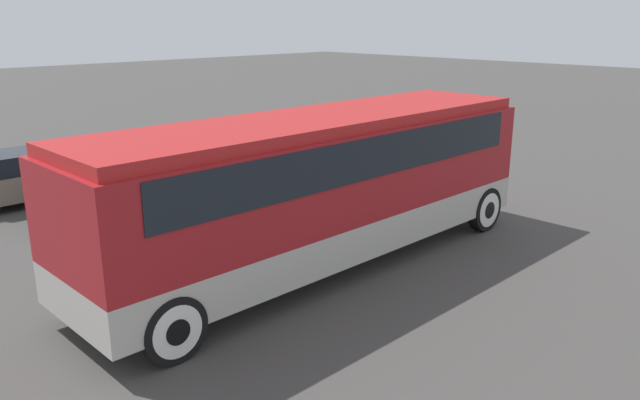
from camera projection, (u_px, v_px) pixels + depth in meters
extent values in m
plane|color=#423F3D|center=(320.00, 265.00, 13.04)|extent=(120.00, 120.00, 0.00)
cube|color=#B7B2A8|center=(320.00, 227.00, 12.81)|extent=(10.48, 2.60, 0.74)
cube|color=maroon|center=(320.00, 169.00, 12.46)|extent=(10.48, 2.60, 1.72)
cube|color=black|center=(320.00, 148.00, 12.34)|extent=(9.22, 2.64, 0.78)
cube|color=#B21E1E|center=(320.00, 121.00, 12.19)|extent=(10.27, 2.39, 0.22)
cube|color=maroon|center=(462.00, 146.00, 15.95)|extent=(0.36, 2.49, 1.97)
cylinder|color=black|center=(484.00, 209.00, 15.02)|extent=(1.07, 0.28, 1.07)
cylinder|color=silver|center=(484.00, 209.00, 15.02)|extent=(0.83, 0.30, 0.83)
cylinder|color=black|center=(484.00, 209.00, 15.02)|extent=(0.41, 0.32, 0.41)
cylinder|color=black|center=(406.00, 190.00, 16.65)|extent=(1.07, 0.28, 1.07)
cylinder|color=silver|center=(406.00, 190.00, 16.65)|extent=(0.83, 0.30, 0.83)
cylinder|color=black|center=(406.00, 190.00, 16.65)|extent=(0.41, 0.32, 0.41)
cylinder|color=black|center=(173.00, 329.00, 9.24)|extent=(1.07, 0.28, 1.07)
cylinder|color=silver|center=(173.00, 329.00, 9.24)|extent=(0.83, 0.30, 0.83)
cylinder|color=black|center=(173.00, 329.00, 9.24)|extent=(0.41, 0.32, 0.41)
cylinder|color=black|center=(100.00, 282.00, 10.86)|extent=(1.07, 0.28, 1.07)
cylinder|color=silver|center=(100.00, 282.00, 10.86)|extent=(0.83, 0.30, 0.83)
cylinder|color=black|center=(100.00, 282.00, 10.86)|extent=(0.41, 0.32, 0.41)
cube|color=black|center=(135.00, 191.00, 16.59)|extent=(4.30, 1.85, 0.59)
cube|color=black|center=(127.00, 172.00, 16.32)|extent=(2.24, 1.66, 0.52)
cylinder|color=black|center=(206.00, 192.00, 17.22)|extent=(0.65, 0.22, 0.65)
cylinder|color=black|center=(206.00, 192.00, 17.22)|extent=(0.25, 0.26, 0.25)
cylinder|color=black|center=(174.00, 181.00, 18.36)|extent=(0.65, 0.22, 0.65)
cylinder|color=black|center=(174.00, 181.00, 18.36)|extent=(0.25, 0.26, 0.25)
cylinder|color=black|center=(88.00, 219.00, 14.94)|extent=(0.65, 0.22, 0.65)
cylinder|color=black|center=(88.00, 219.00, 14.94)|extent=(0.25, 0.26, 0.25)
cylinder|color=black|center=(60.00, 205.00, 16.08)|extent=(0.65, 0.22, 0.65)
cylinder|color=black|center=(60.00, 205.00, 16.08)|extent=(0.25, 0.26, 0.25)
cube|color=#7A6B5B|center=(20.00, 182.00, 17.23)|extent=(4.27, 1.76, 0.68)
cube|color=black|center=(11.00, 162.00, 16.94)|extent=(2.22, 1.58, 0.52)
cylinder|color=black|center=(92.00, 186.00, 17.89)|extent=(0.65, 0.22, 0.65)
cylinder|color=black|center=(92.00, 186.00, 17.89)|extent=(0.25, 0.26, 0.25)
cylinder|color=black|center=(69.00, 176.00, 18.97)|extent=(0.65, 0.22, 0.65)
cylinder|color=black|center=(69.00, 176.00, 18.97)|extent=(0.25, 0.26, 0.25)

